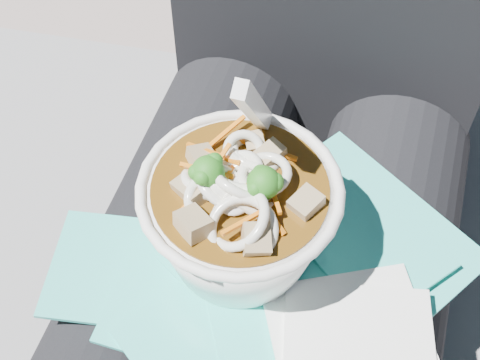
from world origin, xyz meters
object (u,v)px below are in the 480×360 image
(plastic_bag, at_px, (276,286))
(person_body, at_px, (285,208))
(stone_ledge, at_px, (283,302))
(udon_bowl, at_px, (240,211))
(lap, at_px, (261,292))

(plastic_bag, bearing_deg, person_body, 99.13)
(stone_ledge, bearing_deg, udon_bowl, -96.73)
(stone_ledge, distance_m, udon_bowl, 0.50)
(lap, height_order, plastic_bag, plastic_bag)
(lap, xyz_separation_m, person_body, (0.00, 0.09, 0.02))
(plastic_bag, distance_m, udon_bowl, 0.08)
(lap, distance_m, plastic_bag, 0.10)
(person_body, bearing_deg, plastic_bag, -80.87)
(lap, bearing_deg, udon_bowl, -150.19)
(stone_ledge, xyz_separation_m, lap, (0.00, -0.15, 0.32))
(plastic_bag, height_order, udon_bowl, udon_bowl)
(stone_ledge, bearing_deg, plastic_bag, -83.71)
(person_body, xyz_separation_m, udon_bowl, (-0.02, -0.10, 0.13))
(lap, bearing_deg, stone_ledge, 90.00)
(lap, distance_m, udon_bowl, 0.15)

